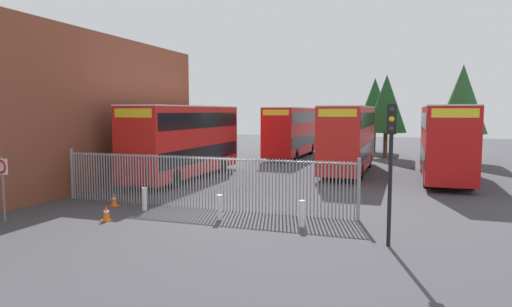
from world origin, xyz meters
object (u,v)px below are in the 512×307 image
at_px(speed_limit_sign_post, 2,174).
at_px(traffic_light_kerbside, 391,148).
at_px(double_decker_bus_near_gate, 185,139).
at_px(bollard_near_right, 302,214).
at_px(traffic_cone_by_gate, 106,213).
at_px(traffic_cone_mid_forecourt, 114,200).
at_px(double_decker_bus_behind_fence_right, 445,139).
at_px(double_decker_bus_behind_fence_left, 349,136).
at_px(double_decker_bus_far_back, 293,130).
at_px(bollard_center_front, 220,207).
at_px(bollard_near_left, 144,199).

bearing_deg(speed_limit_sign_post, traffic_light_kerbside, 5.78).
relative_size(double_decker_bus_near_gate, bollard_near_right, 11.38).
distance_m(traffic_cone_by_gate, traffic_cone_mid_forecourt, 2.61).
bearing_deg(double_decker_bus_behind_fence_right, double_decker_bus_near_gate, -162.68).
xyz_separation_m(double_decker_bus_behind_fence_left, bollard_near_right, (0.29, -15.15, -1.95)).
distance_m(bollard_near_right, speed_limit_sign_post, 11.14).
xyz_separation_m(double_decker_bus_behind_fence_left, double_decker_bus_far_back, (-6.09, 8.64, 0.00)).
xyz_separation_m(double_decker_bus_far_back, bollard_center_front, (3.21, -23.77, -1.95)).
bearing_deg(double_decker_bus_behind_fence_right, traffic_cone_by_gate, -129.97).
distance_m(bollard_near_right, traffic_light_kerbside, 4.15).
xyz_separation_m(bollard_center_front, speed_limit_sign_post, (-7.53, -2.80, 1.30)).
bearing_deg(bollard_near_right, double_decker_bus_near_gate, 135.98).
relative_size(double_decker_bus_behind_fence_right, bollard_center_front, 11.38).
relative_size(bollard_near_right, traffic_cone_mid_forecourt, 1.61).
bearing_deg(double_decker_bus_behind_fence_right, speed_limit_sign_post, -134.71).
height_order(bollard_near_left, bollard_center_front, same).
distance_m(double_decker_bus_far_back, bollard_center_front, 24.06).
xyz_separation_m(bollard_center_front, traffic_light_kerbside, (6.18, -1.41, 2.51)).
height_order(bollard_near_left, bollard_near_right, same).
xyz_separation_m(double_decker_bus_near_gate, bollard_near_right, (9.34, -9.02, -1.95)).
xyz_separation_m(double_decker_bus_far_back, traffic_cone_by_gate, (-0.75, -25.27, -2.13)).
distance_m(double_decker_bus_far_back, traffic_cone_by_gate, 25.37).
bearing_deg(double_decker_bus_behind_fence_right, bollard_near_left, -133.04).
distance_m(double_decker_bus_behind_fence_left, traffic_cone_by_gate, 18.11).
xyz_separation_m(double_decker_bus_near_gate, speed_limit_sign_post, (-1.37, -11.80, -0.65)).
relative_size(bollard_center_front, speed_limit_sign_post, 0.40).
xyz_separation_m(bollard_center_front, traffic_cone_mid_forecourt, (-5.28, 0.75, -0.19)).
bearing_deg(double_decker_bus_near_gate, speed_limit_sign_post, -96.62).
height_order(bollard_center_front, traffic_cone_mid_forecourt, bollard_center_front).
height_order(bollard_center_front, bollard_near_right, same).
bearing_deg(bollard_near_left, traffic_cone_mid_forecourt, 170.23).
bearing_deg(traffic_cone_by_gate, traffic_cone_mid_forecourt, 120.36).
distance_m(double_decker_bus_behind_fence_right, double_decker_bus_far_back, 15.66).
bearing_deg(double_decker_bus_far_back, double_decker_bus_behind_fence_left, -54.82).
height_order(speed_limit_sign_post, traffic_light_kerbside, traffic_light_kerbside).
height_order(traffic_cone_mid_forecourt, traffic_light_kerbside, traffic_light_kerbside).
height_order(double_decker_bus_near_gate, traffic_cone_by_gate, double_decker_bus_near_gate).
bearing_deg(bollard_center_front, bollard_near_right, -0.49).
xyz_separation_m(double_decker_bus_behind_fence_right, double_decker_bus_far_back, (-11.95, 10.12, 0.00)).
xyz_separation_m(double_decker_bus_behind_fence_right, traffic_cone_by_gate, (-12.70, -15.15, -2.13)).
bearing_deg(double_decker_bus_behind_fence_left, double_decker_bus_near_gate, -145.90).
relative_size(bollard_center_front, traffic_cone_by_gate, 1.61).
height_order(bollard_center_front, traffic_cone_by_gate, bollard_center_front).
bearing_deg(traffic_cone_mid_forecourt, bollard_center_front, -8.06).
relative_size(double_decker_bus_behind_fence_left, traffic_cone_by_gate, 18.32).
distance_m(double_decker_bus_near_gate, double_decker_bus_behind_fence_right, 15.62).
height_order(double_decker_bus_behind_fence_left, double_decker_bus_behind_fence_right, same).
relative_size(double_decker_bus_far_back, bollard_near_left, 11.38).
xyz_separation_m(double_decker_bus_behind_fence_left, bollard_near_left, (-6.46, -14.67, -1.95)).
relative_size(double_decker_bus_near_gate, speed_limit_sign_post, 4.50).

